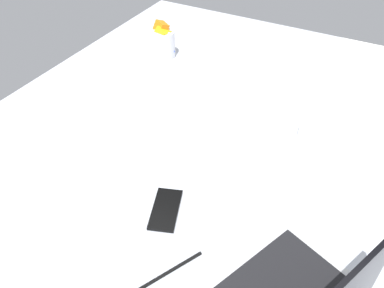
% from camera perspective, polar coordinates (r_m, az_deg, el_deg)
% --- Properties ---
extents(bed_mattress, '(1.80, 1.40, 0.18)m').
position_cam_1_polar(bed_mattress, '(1.38, 1.01, -0.62)').
color(bed_mattress, '#B7BCC6').
rests_on(bed_mattress, ground).
extents(snack_cup, '(0.09, 0.10, 0.15)m').
position_cam_1_polar(snack_cup, '(1.71, -3.97, 14.23)').
color(snack_cup, silver).
rests_on(snack_cup, bed_mattress).
extents(cell_phone, '(0.15, 0.11, 0.01)m').
position_cam_1_polar(cell_phone, '(1.06, -3.77, -9.23)').
color(cell_phone, black).
rests_on(cell_phone, bed_mattress).
extents(pillow, '(0.52, 0.36, 0.13)m').
position_cam_1_polar(pillow, '(1.48, 24.58, 5.99)').
color(pillow, white).
rests_on(pillow, bed_mattress).
extents(charger_cable, '(0.15, 0.08, 0.01)m').
position_cam_1_polar(charger_cable, '(0.96, -3.07, -17.53)').
color(charger_cable, black).
rests_on(charger_cable, bed_mattress).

